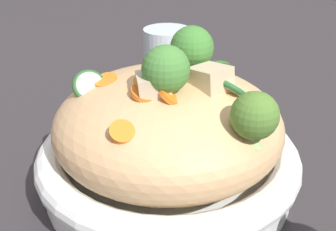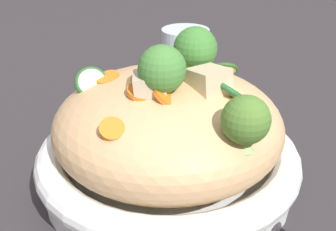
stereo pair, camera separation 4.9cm
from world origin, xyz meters
The scene contains 8 objects.
ground_plane centered at (0.00, 0.00, 0.00)m, with size 3.00×3.00×0.00m, color #302C2E.
serving_bowl centered at (0.00, 0.00, 0.03)m, with size 0.30×0.30×0.06m.
noodle_heap centered at (0.00, 0.00, 0.08)m, with size 0.26×0.26×0.12m.
broccoli_florets centered at (0.01, -0.04, 0.15)m, with size 0.14×0.18×0.09m.
carrot_coins centered at (-0.03, 0.00, 0.13)m, with size 0.16×0.12×0.04m.
zucchini_slices centered at (0.02, 0.00, 0.13)m, with size 0.20×0.16×0.04m.
chicken_chunks centered at (0.00, -0.03, 0.14)m, with size 0.10×0.07×0.03m.
drinking_glass centered at (0.19, 0.19, 0.06)m, with size 0.08×0.08×0.12m.
Camera 2 is at (-0.27, -0.34, 0.31)m, focal length 47.15 mm.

